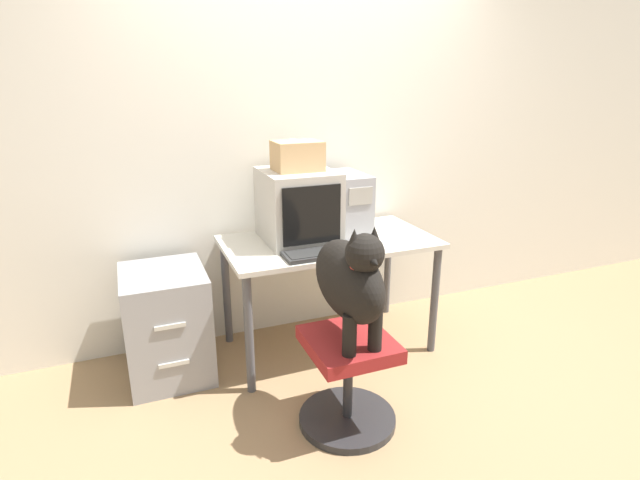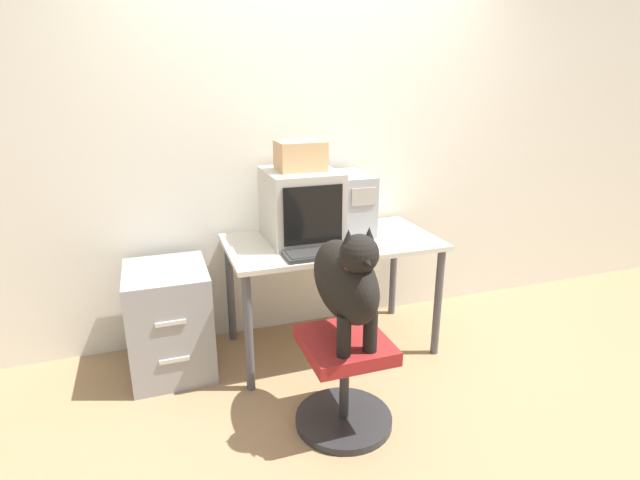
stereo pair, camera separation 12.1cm
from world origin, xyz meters
name	(u,v)px [view 2 (the right image)]	position (x,y,z in m)	size (l,w,h in m)	color
ground_plane	(351,374)	(0.00, 0.00, 0.00)	(12.00, 12.00, 0.00)	#937551
wall_back	(310,144)	(0.00, 0.78, 1.30)	(8.00, 0.05, 2.60)	silver
desk	(332,253)	(0.00, 0.36, 0.66)	(1.32, 0.72, 0.75)	beige
crt_monitor	(301,205)	(-0.18, 0.43, 0.97)	(0.43, 0.49, 0.44)	#B7B2A8
pc_tower	(351,203)	(0.18, 0.49, 0.95)	(0.21, 0.41, 0.39)	#99999E
keyboard	(322,253)	(-0.16, 0.10, 0.77)	(0.43, 0.18, 0.03)	#2D2D2D
computer_mouse	(366,249)	(0.12, 0.09, 0.77)	(0.06, 0.04, 0.03)	#333333
office_chair	(344,379)	(-0.21, -0.40, 0.26)	(0.51, 0.51, 0.50)	#262628
dog	(347,280)	(-0.21, -0.41, 0.81)	(0.24, 0.60, 0.61)	black
filing_cabinet	(170,320)	(-1.02, 0.42, 0.33)	(0.47, 0.55, 0.66)	gray
cardboard_box	(300,156)	(-0.18, 0.44, 1.28)	(0.28, 0.23, 0.18)	tan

